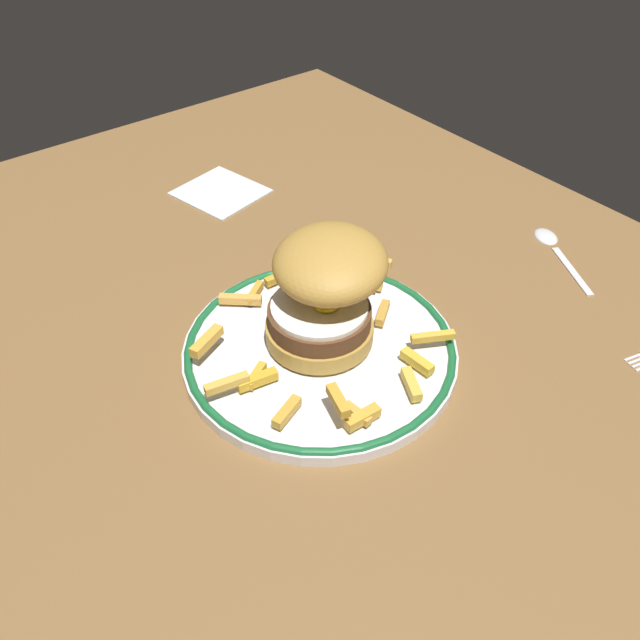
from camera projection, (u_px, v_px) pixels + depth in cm
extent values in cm
cube|color=brown|center=(304.00, 404.00, 62.47)|extent=(123.67, 100.10, 4.00)
cylinder|color=silver|center=(320.00, 351.00, 64.16)|extent=(26.58, 26.58, 1.20)
torus|color=#196033|center=(320.00, 346.00, 63.76)|extent=(26.18, 26.18, 0.80)
cylinder|color=#B18737|center=(319.00, 330.00, 63.58)|extent=(10.43, 10.43, 1.80)
cylinder|color=#51311B|center=(319.00, 316.00, 62.38)|extent=(9.86, 9.86, 1.84)
cylinder|color=white|center=(319.00, 306.00, 61.61)|extent=(9.19, 9.19, 0.50)
ellipsoid|color=yellow|center=(326.00, 303.00, 60.96)|extent=(2.60, 2.60, 1.40)
ellipsoid|color=#B08338|center=(330.00, 263.00, 59.89)|extent=(15.11, 15.21, 5.62)
cube|color=gold|center=(360.00, 285.00, 69.57)|extent=(3.28, 3.01, 0.90)
cube|color=gold|center=(207.00, 341.00, 61.60)|extent=(2.48, 4.12, 0.98)
cube|color=gold|center=(338.00, 400.00, 54.99)|extent=(3.47, 1.81, 0.91)
cube|color=gold|center=(362.00, 417.00, 55.92)|extent=(1.19, 3.40, 0.99)
cube|color=gold|center=(417.00, 361.00, 60.99)|extent=(3.55, 1.16, 0.93)
cube|color=gold|center=(254.00, 293.00, 68.76)|extent=(2.52, 3.29, 0.71)
cube|color=gold|center=(411.00, 384.00, 58.85)|extent=(3.63, 2.43, 0.93)
cube|color=gold|center=(287.00, 412.00, 56.43)|extent=(2.10, 3.54, 0.90)
cube|color=gold|center=(227.00, 383.00, 57.86)|extent=(1.64, 4.14, 0.82)
cube|color=gold|center=(383.00, 313.00, 66.24)|extent=(2.62, 3.16, 0.84)
cube|color=gold|center=(375.00, 261.00, 70.25)|extent=(3.24, 2.72, 0.77)
cube|color=gold|center=(240.00, 299.00, 67.83)|extent=(3.53, 3.84, 0.85)
cube|color=gold|center=(257.00, 380.00, 59.25)|extent=(1.63, 3.92, 0.93)
cube|color=gold|center=(256.00, 376.00, 59.77)|extent=(2.16, 3.03, 0.74)
cube|color=gold|center=(357.00, 414.00, 56.37)|extent=(2.87, 1.08, 0.76)
cube|color=gold|center=(281.00, 276.00, 70.78)|extent=(0.98, 3.92, 0.80)
cube|color=gold|center=(369.00, 284.00, 69.75)|extent=(2.87, 2.50, 0.86)
cube|color=gold|center=(433.00, 337.00, 62.60)|extent=(2.69, 4.08, 0.73)
cube|color=silver|center=(638.00, 360.00, 63.85)|extent=(0.84, 2.39, 0.28)
cube|color=silver|center=(634.00, 356.00, 64.19)|extent=(0.84, 2.39, 0.28)
cube|color=silver|center=(572.00, 270.00, 74.63)|extent=(8.29, 5.00, 0.32)
ellipsoid|color=silver|center=(546.00, 234.00, 79.67)|extent=(4.40, 4.00, 0.90)
cube|color=silver|center=(220.00, 191.00, 87.61)|extent=(12.16, 11.54, 0.40)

